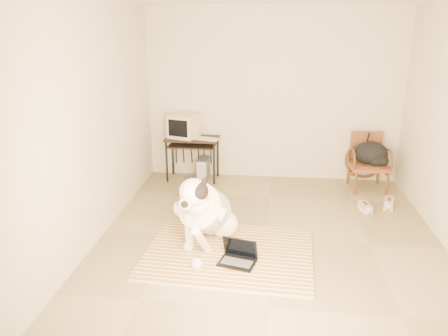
% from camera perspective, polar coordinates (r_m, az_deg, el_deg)
% --- Properties ---
extents(floor, '(4.50, 4.50, 0.00)m').
position_cam_1_polar(floor, '(5.26, 5.86, -9.27)').
color(floor, '#8F7E57').
rests_on(floor, ground).
extents(wall_back, '(4.50, 0.00, 4.50)m').
position_cam_1_polar(wall_back, '(6.99, 6.42, 9.41)').
color(wall_back, beige).
rests_on(wall_back, floor).
extents(wall_front, '(4.50, 0.00, 4.50)m').
position_cam_1_polar(wall_front, '(2.64, 6.30, -6.01)').
color(wall_front, beige).
rests_on(wall_front, floor).
extents(wall_left, '(0.00, 4.50, 4.50)m').
position_cam_1_polar(wall_left, '(5.17, -16.46, 5.56)').
color(wall_left, beige).
rests_on(wall_left, floor).
extents(rug, '(1.91, 1.50, 0.02)m').
position_cam_1_polar(rug, '(4.93, 0.62, -11.07)').
color(rug, '#C27919').
rests_on(rug, floor).
extents(dog, '(0.68, 1.35, 0.97)m').
position_cam_1_polar(dog, '(5.01, -2.45, -5.76)').
color(dog, white).
rests_on(dog, rug).
extents(laptop, '(0.43, 0.36, 0.26)m').
position_cam_1_polar(laptop, '(4.72, 1.88, -11.47)').
color(laptop, black).
rests_on(laptop, rug).
extents(computer_desk, '(0.85, 0.49, 0.70)m').
position_cam_1_polar(computer_desk, '(6.99, -4.17, 3.17)').
color(computer_desk, black).
rests_on(computer_desk, floor).
extents(crt_monitor, '(0.51, 0.50, 0.37)m').
position_cam_1_polar(crt_monitor, '(6.98, -5.28, 5.52)').
color(crt_monitor, beige).
rests_on(crt_monitor, computer_desk).
extents(desk_keyboard, '(0.44, 0.26, 0.03)m').
position_cam_1_polar(desk_keyboard, '(6.85, -2.46, 3.84)').
color(desk_keyboard, beige).
rests_on(desk_keyboard, computer_desk).
extents(pc_tower, '(0.17, 0.38, 0.36)m').
position_cam_1_polar(pc_tower, '(7.10, -2.71, -0.11)').
color(pc_tower, '#4E4E51').
rests_on(pc_tower, floor).
extents(rattan_chair, '(0.60, 0.58, 0.85)m').
position_cam_1_polar(rattan_chair, '(6.99, 18.30, 0.80)').
color(rattan_chair, brown).
rests_on(rattan_chair, floor).
extents(backpack, '(0.49, 0.43, 0.36)m').
position_cam_1_polar(backpack, '(6.90, 18.81, 1.67)').
color(backpack, black).
rests_on(backpack, rattan_chair).
extents(sneaker_left, '(0.17, 0.30, 0.10)m').
position_cam_1_polar(sneaker_left, '(6.28, 17.95, -4.88)').
color(sneaker_left, white).
rests_on(sneaker_left, floor).
extents(sneaker_right, '(0.20, 0.32, 0.11)m').
position_cam_1_polar(sneaker_right, '(6.50, 20.71, -4.37)').
color(sneaker_right, white).
rests_on(sneaker_right, floor).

